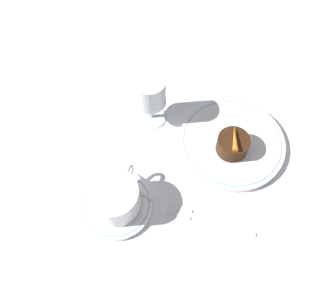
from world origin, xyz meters
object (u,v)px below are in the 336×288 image
object	(u,v)px
coffee_cup	(115,198)
fork	(200,218)
wine_glass	(150,94)
dinner_plate	(232,142)
dessert_cake	(233,145)

from	to	relation	value
coffee_cup	fork	bearing A→B (deg)	-75.53
fork	wine_glass	bearing A→B (deg)	46.26
dinner_plate	dessert_cake	bearing A→B (deg)	-168.38
fork	dinner_plate	bearing A→B (deg)	-1.18
coffee_cup	wine_glass	xyz separation A→B (m)	(0.22, 0.03, 0.04)
wine_glass	fork	size ratio (longest dim) A/B	0.71
dinner_plate	fork	xyz separation A→B (m)	(-0.18, 0.00, -0.01)
wine_glass	dessert_cake	world-z (taller)	wine_glass
fork	dessert_cake	size ratio (longest dim) A/B	2.66
dessert_cake	dinner_plate	bearing A→B (deg)	11.62
dinner_plate	coffee_cup	bearing A→B (deg)	144.23
dinner_plate	wine_glass	size ratio (longest dim) A/B	1.82
dinner_plate	coffee_cup	size ratio (longest dim) A/B	1.92
dessert_cake	wine_glass	bearing A→B (deg)	85.18
wine_glass	fork	bearing A→B (deg)	-133.74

